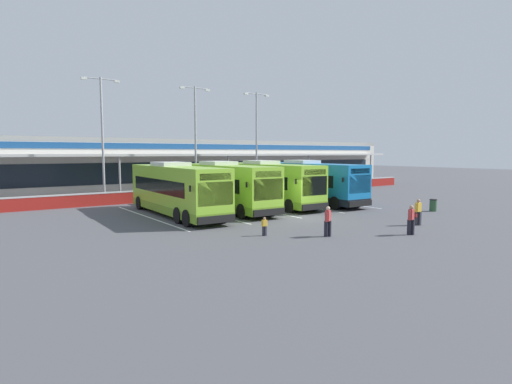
{
  "coord_description": "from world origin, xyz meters",
  "views": [
    {
      "loc": [
        -18.71,
        -21.62,
        4.45
      ],
      "look_at": [
        -1.37,
        3.0,
        1.6
      ],
      "focal_mm": 29.24,
      "sensor_mm": 36.0,
      "label": 1
    }
  ],
  "objects_px": {
    "lamp_post_west": "(102,132)",
    "coach_bus_leftmost": "(176,190)",
    "coach_bus_centre": "(268,184)",
    "pedestrian_in_dark_coat": "(328,220)",
    "coach_bus_right_centre": "(309,183)",
    "coach_bus_left_centre": "(224,187)",
    "litter_bin": "(433,205)",
    "pedestrian_near_bin": "(411,219)",
    "pedestrian_with_handbag": "(418,211)",
    "lamp_post_centre": "(195,134)",
    "lamp_post_east": "(256,136)",
    "pedestrian_child": "(264,226)"
  },
  "relations": [
    {
      "from": "lamp_post_east",
      "to": "pedestrian_with_handbag",
      "type": "bearing_deg",
      "value": -99.94
    },
    {
      "from": "coach_bus_right_centre",
      "to": "pedestrian_in_dark_coat",
      "type": "xyz_separation_m",
      "value": [
        -9.38,
        -11.8,
        -0.91
      ]
    },
    {
      "from": "pedestrian_with_handbag",
      "to": "lamp_post_east",
      "type": "xyz_separation_m",
      "value": [
        4.01,
        22.86,
        5.43
      ]
    },
    {
      "from": "lamp_post_centre",
      "to": "lamp_post_east",
      "type": "relative_size",
      "value": 1.0
    },
    {
      "from": "coach_bus_left_centre",
      "to": "coach_bus_right_centre",
      "type": "xyz_separation_m",
      "value": [
        8.56,
        -0.28,
        0.0
      ]
    },
    {
      "from": "coach_bus_leftmost",
      "to": "coach_bus_right_centre",
      "type": "height_order",
      "value": "same"
    },
    {
      "from": "coach_bus_centre",
      "to": "pedestrian_with_handbag",
      "type": "xyz_separation_m",
      "value": [
        1.7,
        -13.16,
        -0.93
      ]
    },
    {
      "from": "coach_bus_centre",
      "to": "lamp_post_east",
      "type": "relative_size",
      "value": 1.11
    },
    {
      "from": "lamp_post_west",
      "to": "coach_bus_leftmost",
      "type": "bearing_deg",
      "value": -79.45
    },
    {
      "from": "pedestrian_child",
      "to": "litter_bin",
      "type": "bearing_deg",
      "value": 0.58
    },
    {
      "from": "lamp_post_east",
      "to": "litter_bin",
      "type": "height_order",
      "value": "lamp_post_east"
    },
    {
      "from": "pedestrian_in_dark_coat",
      "to": "pedestrian_child",
      "type": "distance_m",
      "value": 3.39
    },
    {
      "from": "pedestrian_in_dark_coat",
      "to": "pedestrian_near_bin",
      "type": "height_order",
      "value": "same"
    },
    {
      "from": "pedestrian_with_handbag",
      "to": "pedestrian_near_bin",
      "type": "height_order",
      "value": "same"
    },
    {
      "from": "pedestrian_child",
      "to": "coach_bus_left_centre",
      "type": "bearing_deg",
      "value": 70.93
    },
    {
      "from": "coach_bus_centre",
      "to": "pedestrian_near_bin",
      "type": "bearing_deg",
      "value": -95.0
    },
    {
      "from": "lamp_post_west",
      "to": "pedestrian_with_handbag",
      "type": "bearing_deg",
      "value": -61.59
    },
    {
      "from": "pedestrian_child",
      "to": "lamp_post_centre",
      "type": "distance_m",
      "value": 21.82
    },
    {
      "from": "coach_bus_leftmost",
      "to": "coach_bus_left_centre",
      "type": "xyz_separation_m",
      "value": [
        4.28,
        0.55,
        0.0
      ]
    },
    {
      "from": "coach_bus_right_centre",
      "to": "pedestrian_child",
      "type": "relative_size",
      "value": 12.18
    },
    {
      "from": "coach_bus_centre",
      "to": "litter_bin",
      "type": "height_order",
      "value": "coach_bus_centre"
    },
    {
      "from": "coach_bus_centre",
      "to": "pedestrian_in_dark_coat",
      "type": "distance_m",
      "value": 13.58
    },
    {
      "from": "pedestrian_with_handbag",
      "to": "coach_bus_leftmost",
      "type": "bearing_deg",
      "value": 130.56
    },
    {
      "from": "coach_bus_left_centre",
      "to": "pedestrian_with_handbag",
      "type": "relative_size",
      "value": 7.55
    },
    {
      "from": "coach_bus_centre",
      "to": "lamp_post_east",
      "type": "height_order",
      "value": "lamp_post_east"
    },
    {
      "from": "coach_bus_right_centre",
      "to": "coach_bus_centre",
      "type": "bearing_deg",
      "value": 170.69
    },
    {
      "from": "coach_bus_left_centre",
      "to": "pedestrian_child",
      "type": "bearing_deg",
      "value": -109.07
    },
    {
      "from": "coach_bus_centre",
      "to": "pedestrian_child",
      "type": "xyz_separation_m",
      "value": [
        -7.92,
        -10.35,
        -1.24
      ]
    },
    {
      "from": "coach_bus_centre",
      "to": "pedestrian_near_bin",
      "type": "distance_m",
      "value": 14.82
    },
    {
      "from": "coach_bus_centre",
      "to": "lamp_post_west",
      "type": "relative_size",
      "value": 1.11
    },
    {
      "from": "lamp_post_west",
      "to": "pedestrian_in_dark_coat",
      "type": "bearing_deg",
      "value": -76.26
    },
    {
      "from": "coach_bus_leftmost",
      "to": "pedestrian_with_handbag",
      "type": "xyz_separation_m",
      "value": [
        10.46,
        -12.22,
        -0.93
      ]
    },
    {
      "from": "coach_bus_left_centre",
      "to": "litter_bin",
      "type": "relative_size",
      "value": 13.15
    },
    {
      "from": "coach_bus_left_centre",
      "to": "coach_bus_centre",
      "type": "distance_m",
      "value": 4.5
    },
    {
      "from": "coach_bus_centre",
      "to": "coach_bus_leftmost",
      "type": "bearing_deg",
      "value": -173.9
    },
    {
      "from": "coach_bus_centre",
      "to": "pedestrian_in_dark_coat",
      "type": "height_order",
      "value": "coach_bus_centre"
    },
    {
      "from": "coach_bus_leftmost",
      "to": "pedestrian_near_bin",
      "type": "bearing_deg",
      "value": -61.57
    },
    {
      "from": "coach_bus_right_centre",
      "to": "lamp_post_centre",
      "type": "xyz_separation_m",
      "value": [
        -5.81,
        10.45,
        4.5
      ]
    },
    {
      "from": "lamp_post_centre",
      "to": "lamp_post_east",
      "type": "xyz_separation_m",
      "value": [
        7.44,
        -0.07,
        0.0
      ]
    },
    {
      "from": "coach_bus_right_centre",
      "to": "pedestrian_in_dark_coat",
      "type": "relative_size",
      "value": 7.55
    },
    {
      "from": "coach_bus_centre",
      "to": "pedestrian_near_bin",
      "type": "height_order",
      "value": "coach_bus_centre"
    },
    {
      "from": "pedestrian_in_dark_coat",
      "to": "lamp_post_west",
      "type": "relative_size",
      "value": 0.15
    },
    {
      "from": "coach_bus_leftmost",
      "to": "litter_bin",
      "type": "distance_m",
      "value": 19.32
    },
    {
      "from": "pedestrian_child",
      "to": "pedestrian_near_bin",
      "type": "xyz_separation_m",
      "value": [
        6.64,
        -4.39,
        0.33
      ]
    },
    {
      "from": "lamp_post_west",
      "to": "lamp_post_centre",
      "type": "xyz_separation_m",
      "value": [
        9.04,
        -0.13,
        0.0
      ]
    },
    {
      "from": "coach_bus_centre",
      "to": "coach_bus_right_centre",
      "type": "height_order",
      "value": "same"
    },
    {
      "from": "coach_bus_centre",
      "to": "pedestrian_child",
      "type": "height_order",
      "value": "coach_bus_centre"
    },
    {
      "from": "pedestrian_in_dark_coat",
      "to": "lamp_post_centre",
      "type": "bearing_deg",
      "value": 80.88
    },
    {
      "from": "coach_bus_right_centre",
      "to": "lamp_post_centre",
      "type": "height_order",
      "value": "lamp_post_centre"
    },
    {
      "from": "pedestrian_in_dark_coat",
      "to": "lamp_post_east",
      "type": "xyz_separation_m",
      "value": [
        11.01,
        22.17,
        5.42
      ]
    }
  ]
}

